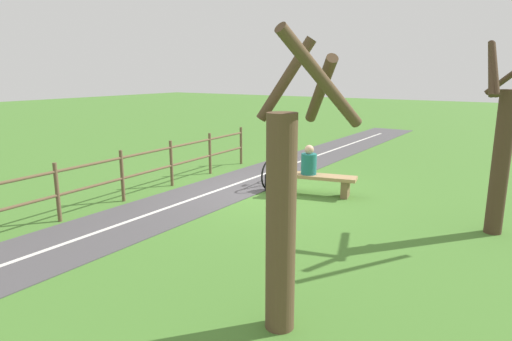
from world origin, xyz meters
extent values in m
plane|color=#477A2D|center=(0.00, 0.00, 0.00)|extent=(80.00, 80.00, 0.00)
cube|color=#4C494C|center=(1.09, 4.00, 0.01)|extent=(2.60, 36.03, 0.02)
cube|color=silver|center=(1.09, 4.00, 0.02)|extent=(0.64, 32.00, 0.00)
cube|color=#A88456|center=(-1.12, -0.47, 0.45)|extent=(2.04, 0.87, 0.08)
cube|color=brown|center=(-1.85, -0.63, 0.20)|extent=(0.24, 0.44, 0.41)
cube|color=brown|center=(-0.39, -0.31, 0.20)|extent=(0.24, 0.44, 0.41)
cylinder|color=#1E6B66|center=(-0.97, -0.44, 0.74)|extent=(0.44, 0.44, 0.50)
sphere|color=tan|center=(-0.97, -0.44, 1.09)|extent=(0.22, 0.22, 0.22)
torus|color=black|center=(0.06, -0.27, 0.38)|extent=(0.08, 0.76, 0.76)
torus|color=black|center=(0.10, -1.34, 0.38)|extent=(0.08, 0.76, 0.76)
cylinder|color=silver|center=(0.08, -0.81, 0.70)|extent=(0.07, 0.91, 0.04)
cylinder|color=silver|center=(0.07, -0.65, 0.54)|extent=(0.06, 0.66, 0.35)
cylinder|color=silver|center=(0.08, -0.97, 0.80)|extent=(0.03, 0.03, 0.20)
cube|color=black|center=(0.08, -0.97, 0.91)|extent=(0.09, 0.20, 0.05)
cube|color=black|center=(-0.13, -0.16, 0.22)|extent=(0.36, 0.30, 0.43)
cube|color=black|center=(-0.15, -0.30, 0.15)|extent=(0.23, 0.08, 0.19)
cylinder|color=brown|center=(2.44, -2.49, 0.59)|extent=(0.08, 0.08, 1.19)
cylinder|color=brown|center=(2.40, -0.85, 0.59)|extent=(0.08, 0.08, 1.19)
cylinder|color=brown|center=(2.36, 0.80, 0.59)|extent=(0.08, 0.08, 1.19)
cylinder|color=brown|center=(2.31, 2.44, 0.59)|extent=(0.08, 0.08, 1.19)
cylinder|color=brown|center=(2.27, 4.09, 0.59)|extent=(0.08, 0.08, 1.19)
cylinder|color=brown|center=(2.33, 1.62, 1.01)|extent=(0.27, 8.22, 0.06)
cylinder|color=brown|center=(2.33, 1.62, 0.53)|extent=(0.27, 8.22, 0.06)
cylinder|color=#473323|center=(-5.02, 0.14, 1.30)|extent=(0.30, 0.30, 2.61)
cylinder|color=#473323|center=(-4.76, 0.24, 2.95)|extent=(0.34, 0.65, 0.95)
cylinder|color=#473323|center=(-4.71, 0.22, 2.96)|extent=(0.28, 0.73, 0.97)
cylinder|color=brown|center=(-3.24, 4.94, 1.24)|extent=(0.34, 0.34, 2.49)
cylinder|color=brown|center=(-3.76, 5.11, 2.83)|extent=(0.47, 1.14, 0.97)
cylinder|color=brown|center=(-3.55, 4.69, 2.71)|extent=(0.65, 0.75, 0.73)
cylinder|color=brown|center=(-3.14, 4.69, 2.81)|extent=(0.64, 0.36, 0.92)
camera|label=1|loc=(-5.50, 8.96, 2.90)|focal=30.84mm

